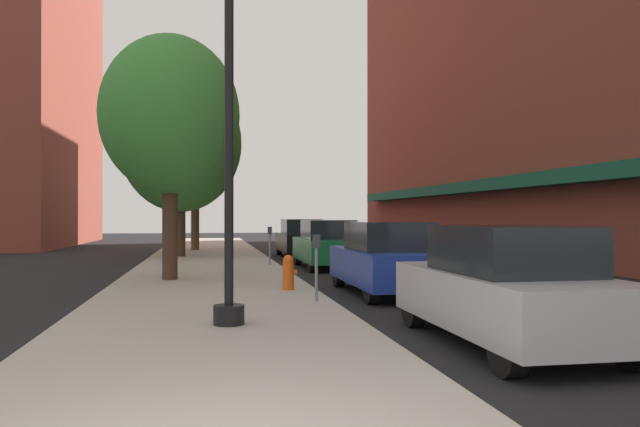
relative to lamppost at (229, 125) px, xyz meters
name	(u,v)px	position (x,y,z in m)	size (l,w,h in m)	color
ground_plane	(322,266)	(3.74, 12.33, -3.20)	(90.00, 90.00, 0.00)	black
sidewalk_slab	(209,264)	(-0.26, 13.33, -3.14)	(4.80, 50.00, 0.12)	#A8A399
building_right_brick	(542,55)	(14.72, 16.33, 5.94)	(6.80, 40.00, 18.32)	brown
building_far_background	(28,88)	(-11.27, 31.33, 6.53)	(6.80, 18.00, 19.51)	brown
lamppost	(229,125)	(0.00, 0.00, 0.00)	(0.48, 0.48, 5.90)	black
fire_hydrant	(288,272)	(1.49, 4.34, -2.68)	(0.33, 0.26, 0.79)	#E05614
parking_meter_near	(316,259)	(1.79, 2.34, -2.25)	(0.14, 0.09, 1.31)	slate
parking_meter_far	(270,241)	(1.79, 11.58, -2.25)	(0.14, 0.09, 1.31)	slate
tree_near	(181,143)	(-1.42, 16.76, 1.65)	(5.04, 5.04, 7.64)	#422D1E
tree_mid	(195,145)	(-0.92, 21.61, 2.10)	(4.56, 4.56, 7.82)	#4C3823
tree_far	(170,115)	(-1.30, 7.16, 1.26)	(3.66, 3.66, 6.47)	#422D1E
car_silver	(506,288)	(3.74, -1.71, -2.39)	(1.80, 4.30, 1.66)	black
car_blue	(387,259)	(3.74, 4.10, -2.39)	(1.80, 4.30, 1.66)	black
car_green	(327,245)	(3.74, 11.29, -2.39)	(1.80, 4.30, 1.66)	black
car_black	(301,238)	(3.74, 17.32, -2.39)	(1.80, 4.30, 1.66)	black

